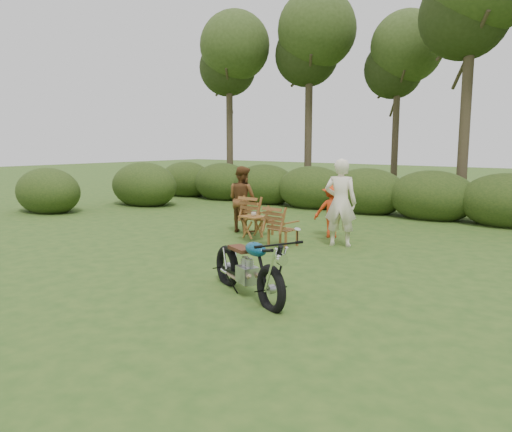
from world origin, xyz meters
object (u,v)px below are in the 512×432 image
Objects in this scene: side_table at (253,228)px; adult_a at (339,246)px; motorcycle at (247,295)px; cup at (254,214)px; lawn_chair_right at (283,246)px; adult_b at (243,232)px; lawn_chair_left at (259,235)px; child at (331,237)px.

adult_a reaches higher than side_table.
cup reaches higher than motorcycle.
adult_a is (0.95, 0.74, 0.00)m from lawn_chair_right.
motorcycle is 1.19× the size of adult_b.
cup reaches higher than side_table.
adult_a is at bearing -178.13° from lawn_chair_left.
lawn_chair_right is 1.52× the size of side_table.
lawn_chair_right is at bearing 140.41° from motorcycle.
child is (0.33, 1.48, 0.00)m from lawn_chair_right.
lawn_chair_left is 1.71m from child.
cup is (0.02, 0.01, 0.32)m from side_table.
motorcycle is at bearing 125.77° from lawn_chair_left.
motorcycle is 5.09m from adult_b.
adult_a reaches higher than adult_b.
child is at bearing 128.81° from motorcycle.
cup is at bearing 15.25° from side_table.
side_table is (-0.84, 0.03, 0.28)m from lawn_chair_right.
side_table reaches higher than motorcycle.
adult_b reaches higher than side_table.
side_table is at bearing 1.45° from lawn_chair_right.
child is at bearing -151.80° from lawn_chair_left.
cup is (-2.39, 3.18, 0.60)m from motorcycle.
lawn_chair_right is at bearing -2.35° from side_table.
child reaches higher than lawn_chair_left.
lawn_chair_right is 1.87m from adult_b.
motorcycle is 2.25× the size of lawn_chair_right.
side_table is at bearing -164.75° from cup.
cup is at bearing 23.07° from child.
cup reaches higher than lawn_chair_left.
lawn_chair_left is at bearing 149.55° from motorcycle.
side_table is 1.89m from child.
adult_a is 1.15× the size of adult_b.
motorcycle reaches higher than lawn_chair_left.
child reaches higher than lawn_chair_right.
lawn_chair_right is 0.46× the size of adult_a.
child reaches higher than side_table.
side_table is 0.35× the size of adult_b.
side_table is 1.94m from adult_a.
side_table is 4.83× the size of cup.
lawn_chair_right is 0.68× the size of child.
motorcycle is at bearing -53.06° from cup.
lawn_chair_right is at bearing -2.85° from cup.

